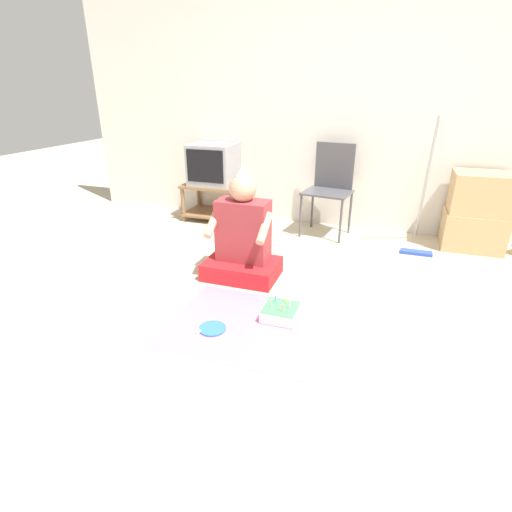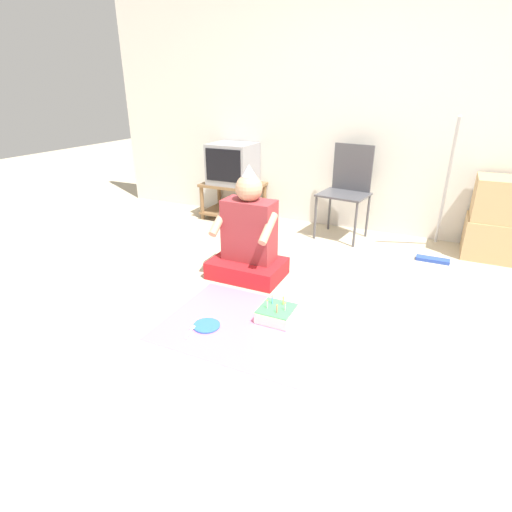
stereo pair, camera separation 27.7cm
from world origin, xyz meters
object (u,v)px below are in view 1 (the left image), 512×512
tv (213,164)px  person_seated (243,240)px  folding_chair (330,183)px  cardboard_box_stack (476,212)px  paper_plate (212,328)px  birthday_cake (281,312)px  dust_mop (422,212)px

tv → person_seated: bearing=-57.4°
folding_chair → cardboard_box_stack: bearing=0.7°
folding_chair → person_seated: (-0.47, -1.28, -0.22)m
tv → person_seated: (0.84, -1.32, -0.33)m
folding_chair → paper_plate: size_ratio=5.20×
tv → birthday_cake: size_ratio=2.12×
paper_plate → folding_chair: bearing=79.8°
cardboard_box_stack → dust_mop: size_ratio=0.58×
tv → cardboard_box_stack: bearing=-0.4°
dust_mop → birthday_cake: size_ratio=5.42×
dust_mop → paper_plate: (-1.26, -1.89, -0.35)m
birthday_cake → folding_chair: bearing=90.0°
tv → birthday_cake: bearing=-54.7°
dust_mop → person_seated: (-1.36, -1.08, -0.05)m
cardboard_box_stack → birthday_cake: (-1.38, -1.84, -0.30)m
cardboard_box_stack → paper_plate: (-1.75, -2.11, -0.34)m
birthday_cake → paper_plate: bearing=-143.8°
birthday_cake → paper_plate: size_ratio=1.29×
dust_mop → folding_chair: bearing=167.1°
person_seated → birthday_cake: bearing=-48.8°
tv → paper_plate: 2.41m
tv → paper_plate: size_ratio=2.73×
tv → dust_mop: dust_mop is taller
cardboard_box_stack → paper_plate: size_ratio=4.09×
tv → folding_chair: size_ratio=0.53×
cardboard_box_stack → dust_mop: (-0.49, -0.22, 0.02)m
birthday_cake → paper_plate: birthday_cake is taller
folding_chair → person_seated: size_ratio=1.02×
tv → dust_mop: size_ratio=0.39×
folding_chair → cardboard_box_stack: 1.39m
person_seated → paper_plate: bearing=-83.2°
tv → dust_mop: bearing=-6.1°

